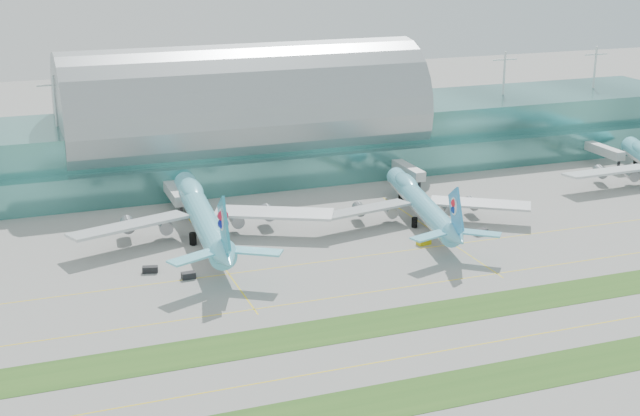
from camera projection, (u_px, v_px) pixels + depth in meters
name	position (u px, v px, depth m)	size (l,w,h in m)	color
ground	(410.00, 323.00, 187.29)	(700.00, 700.00, 0.00)	gray
terminal	(244.00, 131.00, 298.24)	(340.00, 69.10, 36.00)	#3D7A75
grass_strip_near	(477.00, 384.00, 162.23)	(420.00, 12.00, 0.08)	#2D591E
grass_strip_far	(406.00, 319.00, 189.07)	(420.00, 12.00, 0.08)	#2D591E
taxiline_b	(441.00, 351.00, 174.76)	(420.00, 0.35, 0.01)	yellow
taxiline_c	(376.00, 291.00, 203.40)	(420.00, 0.35, 0.01)	yellow
taxiline_d	(341.00, 259.00, 223.08)	(420.00, 0.35, 0.01)	yellow
airliner_b	(202.00, 213.00, 236.40)	(70.60, 80.36, 22.11)	#6CD8ED
airliner_c	(421.00, 202.00, 249.26)	(60.70, 69.71, 19.28)	#64C4DD
gse_c	(150.00, 269.00, 214.29)	(3.69, 1.78, 1.55)	black
gse_d	(188.00, 275.00, 210.62)	(3.25, 1.94, 1.56)	black
gse_e	(424.00, 241.00, 233.12)	(3.59, 2.03, 1.78)	#C4B30B
gse_f	(481.00, 232.00, 240.74)	(3.73, 1.86, 1.53)	black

